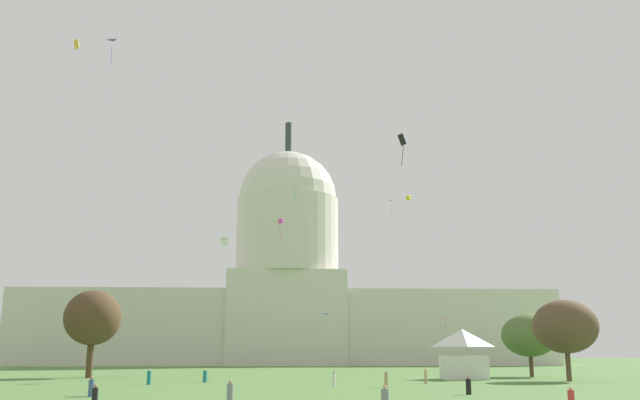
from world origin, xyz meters
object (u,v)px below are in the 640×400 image
(person_black_back_center, at_px, (468,386))
(kite_white_mid, at_px, (224,240))
(person_red_front_center, at_px, (571,400))
(kite_gold_high, at_px, (77,44))
(person_denim_edge_east, at_px, (91,388))
(kite_magenta_mid, at_px, (281,221))
(tree_east_far, at_px, (565,326))
(person_grey_front_right, at_px, (230,395))
(event_tent, at_px, (463,354))
(tree_east_near, at_px, (529,335))
(person_tan_back_left, at_px, (386,381))
(kite_violet_high, at_px, (113,46))
(kite_yellow_mid, at_px, (408,198))
(person_teal_mid_left, at_px, (149,378))
(tree_west_mid, at_px, (93,318))
(person_white_lawn_far_right, at_px, (334,380))
(person_teal_mid_center, at_px, (205,376))
(capitol_building, at_px, (287,292))
(kite_pink_low, at_px, (444,321))
(kite_green_high, at_px, (297,189))
(kite_orange_mid, at_px, (393,203))
(person_tan_front_left, at_px, (426,376))
(person_black_edge_west, at_px, (95,397))
(kite_black_mid, at_px, (402,142))
(kite_blue_low, at_px, (324,316))

(person_black_back_center, xyz_separation_m, kite_white_mid, (-23.73, 34.87, 17.74))
(person_red_front_center, xyz_separation_m, kite_gold_high, (-41.04, 31.66, 36.92))
(person_denim_edge_east, xyz_separation_m, kite_magenta_mid, (14.32, 65.24, 25.93))
(tree_east_far, relative_size, person_grey_front_right, 6.09)
(person_grey_front_right, height_order, kite_white_mid, kite_white_mid)
(event_tent, xyz_separation_m, tree_east_near, (11.98, 8.42, 2.60))
(person_tan_back_left, bearing_deg, person_black_back_center, 12.43)
(kite_violet_high, xyz_separation_m, kite_yellow_mid, (47.97, 23.65, -17.28))
(person_grey_front_right, xyz_separation_m, person_teal_mid_left, (-11.28, 32.15, -0.04))
(event_tent, height_order, tree_west_mid, tree_west_mid)
(person_white_lawn_far_right, distance_m, person_teal_mid_center, 18.20)
(capitol_building, relative_size, kite_pink_low, 70.96)
(event_tent, relative_size, kite_green_high, 2.33)
(kite_pink_low, relative_size, kite_orange_mid, 0.70)
(kite_magenta_mid, bearing_deg, person_white_lawn_far_right, -58.79)
(event_tent, relative_size, kite_magenta_mid, 1.49)
(person_white_lawn_far_right, height_order, kite_gold_high, kite_gold_high)
(person_tan_front_left, bearing_deg, tree_west_mid, -149.43)
(person_white_lawn_far_right, xyz_separation_m, person_grey_front_right, (-8.52, -26.60, 0.09))
(person_black_back_center, distance_m, kite_violet_high, 72.92)
(person_black_edge_west, relative_size, person_teal_mid_center, 0.99)
(capitol_building, bearing_deg, kite_gold_high, -102.07)
(person_tan_back_left, height_order, kite_black_mid, kite_black_mid)
(kite_black_mid, xyz_separation_m, kite_pink_low, (15.21, 46.88, -19.39))
(person_black_edge_west, bearing_deg, event_tent, -153.14)
(tree_east_far, xyz_separation_m, person_white_lawn_far_right, (-29.36, -11.55, -5.82))
(person_black_back_center, distance_m, kite_magenta_mid, 70.78)
(person_grey_front_right, relative_size, person_red_front_center, 1.20)
(person_black_edge_west, height_order, kite_gold_high, kite_gold_high)
(kite_white_mid, bearing_deg, kite_violet_high, 73.76)
(kite_black_mid, relative_size, kite_magenta_mid, 0.95)
(kite_pink_low, relative_size, kite_magenta_mid, 0.46)
(person_black_edge_west, height_order, person_teal_mid_center, person_teal_mid_center)
(kite_pink_low, bearing_deg, person_grey_front_right, 63.98)
(person_grey_front_right, relative_size, person_black_back_center, 1.16)
(tree_east_near, distance_m, person_tan_front_left, 28.60)
(person_white_lawn_far_right, distance_m, kite_green_high, 68.46)
(kite_green_high, bearing_deg, kite_gold_high, -164.53)
(person_black_edge_west, bearing_deg, tree_east_far, -165.47)
(kite_yellow_mid, bearing_deg, person_grey_front_right, 28.33)
(person_teal_mid_left, height_order, kite_blue_low, kite_blue_low)
(kite_green_high, bearing_deg, person_teal_mid_left, -157.81)
(person_grey_front_right, distance_m, person_tan_back_left, 27.36)
(kite_yellow_mid, bearing_deg, person_teal_mid_left, 5.82)
(kite_white_mid, relative_size, kite_green_high, 0.99)
(capitol_building, bearing_deg, person_teal_mid_center, -95.35)
(kite_white_mid, distance_m, kite_blue_low, 20.16)
(tree_east_far, distance_m, person_white_lawn_far_right, 32.08)
(person_black_back_center, height_order, kite_white_mid, kite_white_mid)
(tree_east_far, xyz_separation_m, kite_white_mid, (-42.85, 9.39, 11.88))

